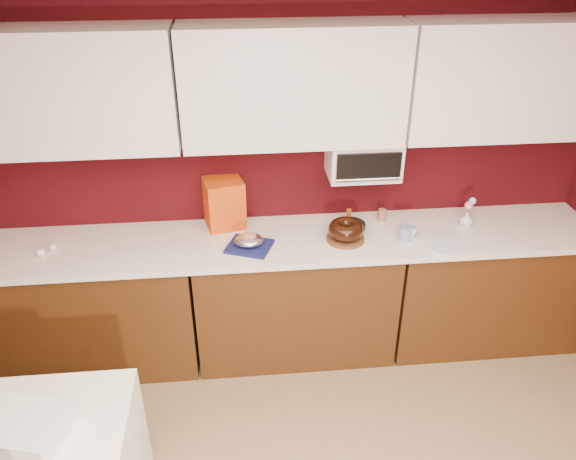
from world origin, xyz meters
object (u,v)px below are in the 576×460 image
Objects in this scene: flower_vase at (466,218)px; newspaper_stack at (23,430)px; toaster_oven at (363,157)px; bundt_cake at (346,229)px; coffee_mug at (409,230)px; foil_ham_nest at (249,240)px; pandoro_box at (224,203)px; blue_jar at (405,233)px.

flower_vase is 0.31× the size of newspaper_stack.
toaster_oven is 0.47m from bundt_cake.
toaster_oven is 4.70× the size of coffee_mug.
flower_vase is at bearing 5.84° from foil_ham_nest.
coffee_mug is at bearing -26.26° from pandoro_box.
pandoro_box is (-0.15, 0.31, 0.11)m from foil_ham_nest.
blue_jar is at bearing -162.35° from flower_vase.
bundt_cake reaches higher than newspaper_stack.
toaster_oven is 4.24× the size of flower_vase.
newspaper_stack is at bearing -150.60° from flower_vase.
newspaper_stack is at bearing -147.97° from coffee_mug.
toaster_oven is 1.32× the size of newspaper_stack.
blue_jar is at bearing -28.10° from pandoro_box.
toaster_oven is at bearing -16.51° from pandoro_box.
foil_ham_nest is at bearing -174.16° from flower_vase.
coffee_mug is at bearing -165.05° from flower_vase.
bundt_cake is at bearing -120.79° from toaster_oven.
coffee_mug reaches higher than newspaper_stack.
pandoro_box is at bearing 176.72° from toaster_oven.
newspaper_stack is at bearing -139.66° from toaster_oven.
toaster_oven is at bearing 141.67° from coffee_mug.
toaster_oven reaches higher than foil_ham_nest.
bundt_cake reaches higher than coffee_mug.
bundt_cake is 0.38m from blue_jar.
bundt_cake is 0.41m from coffee_mug.
blue_jar is 2.38m from newspaper_stack.
blue_jar is (1.14, -0.30, -0.12)m from pandoro_box.
pandoro_box is 3.10× the size of flower_vase.
flower_vase is (0.71, -0.11, -0.42)m from toaster_oven.
newspaper_stack is at bearing -141.98° from bundt_cake.
toaster_oven reaches higher than blue_jar.
foil_ham_nest is 1.03m from coffee_mug.
blue_jar is at bearing -45.54° from toaster_oven.
coffee_mug is 0.44m from flower_vase.
foil_ham_nest is 1.69× the size of flower_vase.
bundt_cake is 0.62m from foil_ham_nest.
foil_ham_nest is 0.54× the size of pandoro_box.
blue_jar is 0.29× the size of newspaper_stack.
pandoro_box is (-0.90, 0.05, -0.31)m from toaster_oven.
bundt_cake is 2.08m from newspaper_stack.
blue_jar is (0.25, -0.25, -0.43)m from toaster_oven.
bundt_cake reaches higher than blue_jar.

